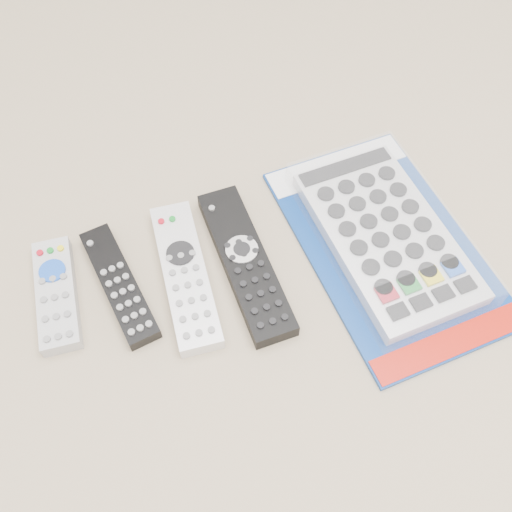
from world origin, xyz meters
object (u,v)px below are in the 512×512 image
object	(u,v)px
remote_slim_black	(119,285)
remote_silver_dvd	(185,275)
remote_large_black	(245,262)
remote_small_grey	(56,294)
jumbo_remote_packaged	(387,235)

from	to	relation	value
remote_slim_black	remote_silver_dvd	world-z (taller)	remote_silver_dvd
remote_large_black	remote_small_grey	bearing A→B (deg)	170.63
remote_small_grey	remote_slim_black	world-z (taller)	remote_small_grey
remote_slim_black	jumbo_remote_packaged	xyz separation A→B (m)	(0.36, -0.06, 0.01)
remote_slim_black	jumbo_remote_packaged	distance (m)	0.37
remote_slim_black	remote_large_black	bearing A→B (deg)	-17.28
remote_silver_dvd	remote_large_black	world-z (taller)	same
remote_slim_black	remote_silver_dvd	bearing A→B (deg)	-19.68
remote_silver_dvd	jumbo_remote_packaged	world-z (taller)	jumbo_remote_packaged
remote_small_grey	remote_large_black	distance (m)	0.25
remote_large_black	jumbo_remote_packaged	xyz separation A→B (m)	(0.20, -0.03, 0.01)
remote_slim_black	remote_silver_dvd	size ratio (longest dim) A/B	0.84
remote_slim_black	remote_silver_dvd	distance (m)	0.09
remote_large_black	remote_slim_black	bearing A→B (deg)	170.77
remote_silver_dvd	remote_slim_black	bearing A→B (deg)	173.81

